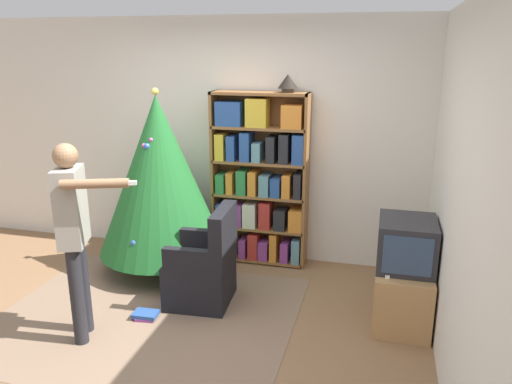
{
  "coord_description": "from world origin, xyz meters",
  "views": [
    {
      "loc": [
        1.53,
        -3.26,
        2.29
      ],
      "look_at": [
        0.47,
        0.83,
        1.05
      ],
      "focal_mm": 35.0,
      "sensor_mm": 36.0,
      "label": 1
    }
  ],
  "objects_px": {
    "armchair": "(204,270)",
    "table_lamp": "(288,82)",
    "bookshelf": "(260,181)",
    "christmas_tree": "(160,175)",
    "standing_person": "(74,227)",
    "television": "(407,244)"
  },
  "relations": [
    {
      "from": "christmas_tree",
      "to": "table_lamp",
      "type": "height_order",
      "value": "table_lamp"
    },
    {
      "from": "christmas_tree",
      "to": "armchair",
      "type": "relative_size",
      "value": 2.07
    },
    {
      "from": "christmas_tree",
      "to": "armchair",
      "type": "xyz_separation_m",
      "value": [
        0.68,
        -0.59,
        -0.7
      ]
    },
    {
      "from": "bookshelf",
      "to": "television",
      "type": "relative_size",
      "value": 3.47
    },
    {
      "from": "bookshelf",
      "to": "armchair",
      "type": "height_order",
      "value": "bookshelf"
    },
    {
      "from": "christmas_tree",
      "to": "standing_person",
      "type": "distance_m",
      "value": 1.38
    },
    {
      "from": "bookshelf",
      "to": "christmas_tree",
      "type": "xyz_separation_m",
      "value": [
        -0.94,
        -0.44,
        0.11
      ]
    },
    {
      "from": "television",
      "to": "armchair",
      "type": "distance_m",
      "value": 1.8
    },
    {
      "from": "armchair",
      "to": "table_lamp",
      "type": "relative_size",
      "value": 4.6
    },
    {
      "from": "armchair",
      "to": "table_lamp",
      "type": "height_order",
      "value": "table_lamp"
    },
    {
      "from": "standing_person",
      "to": "table_lamp",
      "type": "relative_size",
      "value": 8.04
    },
    {
      "from": "television",
      "to": "armchair",
      "type": "relative_size",
      "value": 0.58
    },
    {
      "from": "television",
      "to": "bookshelf",
      "type": "bearing_deg",
      "value": 148.26
    },
    {
      "from": "standing_person",
      "to": "christmas_tree",
      "type": "bearing_deg",
      "value": 157.14
    },
    {
      "from": "television",
      "to": "standing_person",
      "type": "height_order",
      "value": "standing_person"
    },
    {
      "from": "bookshelf",
      "to": "armchair",
      "type": "xyz_separation_m",
      "value": [
        -0.27,
        -1.03,
        -0.59
      ]
    },
    {
      "from": "bookshelf",
      "to": "christmas_tree",
      "type": "bearing_deg",
      "value": -154.93
    },
    {
      "from": "armchair",
      "to": "standing_person",
      "type": "distance_m",
      "value": 1.26
    },
    {
      "from": "bookshelf",
      "to": "television",
      "type": "height_order",
      "value": "bookshelf"
    },
    {
      "from": "bookshelf",
      "to": "standing_person",
      "type": "distance_m",
      "value": 2.09
    },
    {
      "from": "armchair",
      "to": "standing_person",
      "type": "height_order",
      "value": "standing_person"
    },
    {
      "from": "bookshelf",
      "to": "christmas_tree",
      "type": "distance_m",
      "value": 1.05
    }
  ]
}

